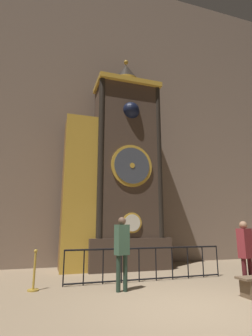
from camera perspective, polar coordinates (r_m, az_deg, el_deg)
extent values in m
plane|color=#847056|center=(5.90, 14.78, -27.62)|extent=(28.00, 28.00, 0.00)
cube|color=#7A6656|center=(12.98, -2.88, 13.06)|extent=(24.00, 0.30, 14.36)
cube|color=#423328|center=(10.60, 0.00, -17.97)|extent=(3.13, 1.61, 1.15)
cube|color=#423328|center=(10.92, 0.00, 2.32)|extent=(2.51, 1.40, 6.46)
cube|color=gold|center=(12.02, 0.16, 17.02)|extent=(2.71, 1.54, 0.20)
cylinder|color=gold|center=(9.86, 1.32, -11.84)|extent=(0.75, 0.05, 0.75)
cylinder|color=silver|center=(9.83, 1.38, -11.84)|extent=(0.61, 0.03, 0.61)
cylinder|color=gold|center=(10.13, 1.26, 0.50)|extent=(1.65, 0.07, 1.65)
cylinder|color=#3D424C|center=(10.08, 1.34, 0.56)|extent=(1.42, 0.04, 1.42)
cylinder|color=gold|center=(10.07, 1.38, 0.58)|extent=(0.20, 0.03, 0.20)
cube|color=black|center=(11.34, 0.33, 11.45)|extent=(0.88, 0.42, 0.88)
sphere|color=black|center=(10.97, 1.05, 12.33)|extent=(0.70, 0.70, 0.70)
cylinder|color=black|center=(10.04, -5.48, 3.72)|extent=(0.24, 0.24, 6.46)
cylinder|color=black|center=(10.78, 7.14, 2.61)|extent=(0.24, 0.24, 6.46)
cylinder|color=gold|center=(12.24, 0.00, 17.81)|extent=(1.12, 1.12, 0.30)
cone|color=black|center=(12.53, 0.00, 20.00)|extent=(1.07, 1.07, 0.81)
sphere|color=gold|center=(12.82, 0.00, 21.99)|extent=(0.20, 0.20, 0.20)
cube|color=brown|center=(10.27, -10.28, -5.06)|extent=(1.19, 1.19, 5.76)
cube|color=gold|center=(9.67, -9.79, -4.62)|extent=(1.25, 0.06, 5.76)
cylinder|color=black|center=(7.72, -13.42, -20.41)|extent=(0.04, 0.04, 0.95)
cylinder|color=black|center=(7.79, -9.18, -20.52)|extent=(0.04, 0.04, 0.95)
cylinder|color=black|center=(7.89, -5.03, -20.52)|extent=(0.04, 0.04, 0.95)
cylinder|color=black|center=(8.03, -1.00, -20.42)|extent=(0.04, 0.04, 0.95)
cylinder|color=black|center=(8.20, 2.86, -20.24)|extent=(0.04, 0.04, 0.95)
cylinder|color=black|center=(8.41, 6.54, -19.99)|extent=(0.04, 0.04, 0.95)
cylinder|color=black|center=(8.64, 10.03, -19.69)|extent=(0.04, 0.04, 0.95)
cylinder|color=black|center=(8.90, 13.31, -19.34)|extent=(0.04, 0.04, 0.95)
cylinder|color=black|center=(9.18, 16.38, -18.95)|extent=(0.04, 0.04, 0.95)
cylinder|color=black|center=(9.49, 19.24, -18.55)|extent=(0.04, 0.04, 0.95)
cylinder|color=black|center=(8.25, 4.67, -17.00)|extent=(4.88, 0.05, 0.05)
cylinder|color=black|center=(8.36, 4.78, -22.94)|extent=(4.88, 0.04, 0.04)
cylinder|color=#213427|center=(6.99, -1.68, -21.95)|extent=(0.11, 0.11, 0.86)
cylinder|color=#213427|center=(7.04, -0.16, -21.89)|extent=(0.11, 0.11, 0.86)
cube|color=#385642|center=(6.93, -0.89, -15.32)|extent=(0.39, 0.32, 0.75)
sphere|color=brown|center=(6.92, -0.88, -11.45)|extent=(0.20, 0.20, 0.20)
cylinder|color=#461518|center=(7.38, 24.48, -20.60)|extent=(0.11, 0.11, 0.81)
cylinder|color=#461518|center=(7.49, 25.58, -20.36)|extent=(0.11, 0.11, 0.81)
cube|color=maroon|center=(7.35, 24.47, -14.66)|extent=(0.39, 0.30, 0.71)
sphere|color=#8C664C|center=(7.34, 24.16, -11.25)|extent=(0.19, 0.19, 0.19)
cylinder|color=#B28E33|center=(7.55, -19.59, -23.76)|extent=(0.28, 0.28, 0.04)
cylinder|color=#B28E33|center=(7.47, -19.33, -20.47)|extent=(0.06, 0.06, 0.92)
sphere|color=#B28E33|center=(7.41, -19.04, -16.71)|extent=(0.09, 0.09, 0.09)
cube|color=brown|center=(7.02, 24.79, -22.80)|extent=(0.08, 0.36, 0.39)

